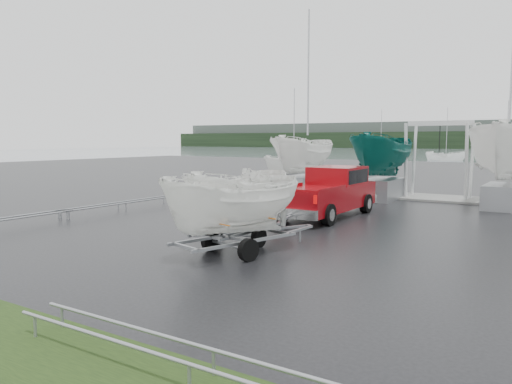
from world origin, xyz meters
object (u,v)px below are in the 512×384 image
trailer_hitched (240,150)px  pickup_truck (330,191)px  trailer_parked (234,154)px  boat_hoist (439,149)px

trailer_hitched → pickup_truck: bearing=90.0°
pickup_truck → trailer_parked: trailer_parked is taller
pickup_truck → trailer_hitched: bearing=-90.0°
trailer_hitched → trailer_parked: trailer_hitched is taller
boat_hoist → pickup_truck: bearing=-105.9°
trailer_hitched → boat_hoist: 15.16m
trailer_parked → boat_hoist: 16.44m
boat_hoist → trailer_hitched: bearing=-99.2°
pickup_truck → trailer_parked: (0.75, -7.92, 1.72)m
trailer_parked → trailer_hitched: bearing=134.4°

